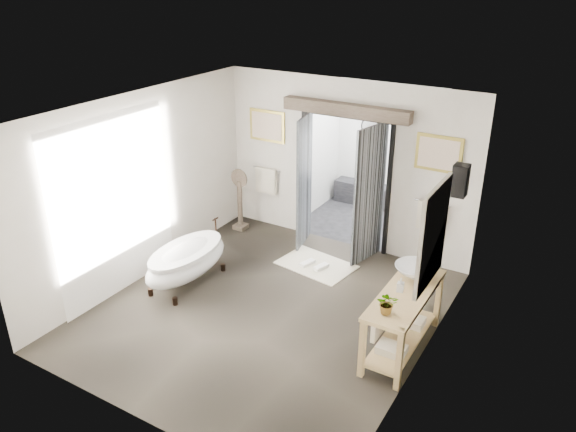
% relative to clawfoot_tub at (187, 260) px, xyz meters
% --- Properties ---
extents(ground_plane, '(5.00, 5.00, 0.00)m').
position_rel_clawfoot_tub_xyz_m(ground_plane, '(1.46, -0.01, -0.39)').
color(ground_plane, '#443D32').
extents(room_shell, '(4.52, 5.02, 2.91)m').
position_rel_clawfoot_tub_xyz_m(room_shell, '(1.43, -0.13, 1.47)').
color(room_shell, silver).
rests_on(room_shell, ground_plane).
extents(shower_room, '(2.22, 2.01, 2.51)m').
position_rel_clawfoot_tub_xyz_m(shower_room, '(1.46, 3.99, 0.51)').
color(shower_room, black).
rests_on(shower_room, ground_plane).
extents(back_wall_dressing, '(3.82, 0.79, 2.52)m').
position_rel_clawfoot_tub_xyz_m(back_wall_dressing, '(1.46, 2.31, 1.17)').
color(back_wall_dressing, black).
rests_on(back_wall_dressing, ground_plane).
extents(clawfoot_tub, '(0.74, 1.65, 0.80)m').
position_rel_clawfoot_tub_xyz_m(clawfoot_tub, '(0.00, 0.00, 0.00)').
color(clawfoot_tub, black).
rests_on(clawfoot_tub, ground_plane).
extents(vanity, '(0.57, 1.60, 0.85)m').
position_rel_clawfoot_tub_xyz_m(vanity, '(3.41, 0.11, 0.11)').
color(vanity, tan).
rests_on(vanity, ground_plane).
extents(pedestal_mirror, '(0.35, 0.23, 1.19)m').
position_rel_clawfoot_tub_xyz_m(pedestal_mirror, '(-0.42, 2.03, 0.12)').
color(pedestal_mirror, brown).
rests_on(pedestal_mirror, ground_plane).
extents(rug, '(1.31, 0.97, 0.01)m').
position_rel_clawfoot_tub_xyz_m(rug, '(1.46, 1.51, -0.39)').
color(rug, beige).
rests_on(rug, ground_plane).
extents(slippers, '(0.43, 0.29, 0.05)m').
position_rel_clawfoot_tub_xyz_m(slippers, '(1.46, 1.44, -0.35)').
color(slippers, white).
rests_on(slippers, rug).
extents(basin, '(0.57, 0.57, 0.18)m').
position_rel_clawfoot_tub_xyz_m(basin, '(3.40, 0.53, 0.55)').
color(basin, white).
rests_on(basin, vanity).
extents(plant, '(0.31, 0.29, 0.27)m').
position_rel_clawfoot_tub_xyz_m(plant, '(3.40, -0.42, 0.59)').
color(plant, gray).
rests_on(plant, vanity).
extents(soap_bottle_a, '(0.10, 0.10, 0.18)m').
position_rel_clawfoot_tub_xyz_m(soap_bottle_a, '(3.36, 0.12, 0.55)').
color(soap_bottle_a, gray).
rests_on(soap_bottle_a, vanity).
extents(soap_bottle_b, '(0.15, 0.15, 0.19)m').
position_rel_clawfoot_tub_xyz_m(soap_bottle_b, '(3.41, 0.84, 0.55)').
color(soap_bottle_b, gray).
rests_on(soap_bottle_b, vanity).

